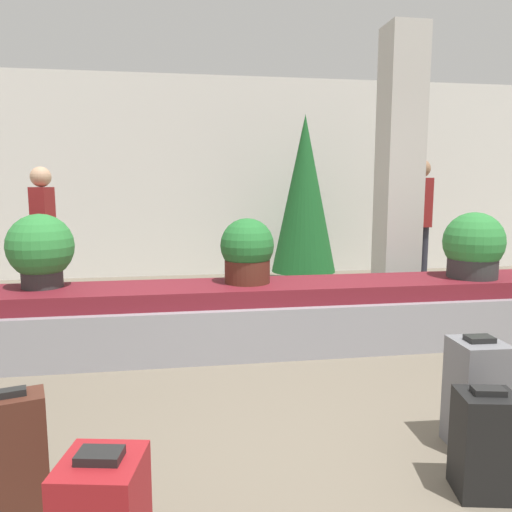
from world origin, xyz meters
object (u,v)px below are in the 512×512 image
(potted_plant_0, at_px, (473,247))
(potted_plant_2, at_px, (247,251))
(traveler_1, at_px, (44,225))
(decorated_tree, at_px, (304,194))
(suitcase_3, at_px, (9,459))
(suitcase_1, at_px, (485,444))
(suitcase_2, at_px, (476,395))
(pillar, at_px, (399,174))
(potted_plant_1, at_px, (41,250))
(traveler_2, at_px, (419,210))

(potted_plant_0, xyz_separation_m, potted_plant_2, (-2.17, 0.09, -0.01))
(traveler_1, bearing_deg, potted_plant_2, 59.72)
(potted_plant_2, distance_m, decorated_tree, 3.14)
(suitcase_3, distance_m, traveler_1, 4.15)
(potted_plant_2, relative_size, decorated_tree, 0.23)
(potted_plant_2, bearing_deg, suitcase_1, -71.41)
(potted_plant_2, xyz_separation_m, decorated_tree, (1.26, 2.84, 0.45))
(suitcase_1, relative_size, suitcase_3, 0.88)
(potted_plant_2, xyz_separation_m, traveler_1, (-2.17, 1.76, 0.13))
(suitcase_1, bearing_deg, suitcase_2, 74.20)
(decorated_tree, bearing_deg, pillar, -72.37)
(potted_plant_1, relative_size, potted_plant_2, 1.09)
(pillar, height_order, suitcase_2, pillar)
(pillar, distance_m, traveler_1, 4.16)
(suitcase_1, bearing_deg, potted_plant_2, 120.08)
(potted_plant_1, bearing_deg, traveler_2, 25.62)
(traveler_1, xyz_separation_m, decorated_tree, (3.43, 1.09, 0.33))
(suitcase_3, bearing_deg, potted_plant_1, 84.02)
(suitcase_1, height_order, traveler_2, traveler_2)
(pillar, relative_size, potted_plant_1, 5.01)
(potted_plant_1, distance_m, traveler_2, 5.10)
(suitcase_3, relative_size, traveler_1, 0.36)
(potted_plant_2, bearing_deg, traveler_1, 141.05)
(suitcase_2, distance_m, suitcase_3, 2.39)
(traveler_2, xyz_separation_m, decorated_tree, (-1.55, 0.57, 0.22))
(suitcase_3, distance_m, potted_plant_1, 2.44)
(potted_plant_0, height_order, decorated_tree, decorated_tree)
(traveler_1, relative_size, decorated_tree, 0.68)
(traveler_2, distance_m, decorated_tree, 1.66)
(traveler_1, distance_m, decorated_tree, 3.62)
(pillar, relative_size, suitcase_3, 5.26)
(suitcase_2, bearing_deg, potted_plant_2, 119.73)
(suitcase_2, height_order, traveler_1, traveler_1)
(potted_plant_0, distance_m, decorated_tree, 3.10)
(pillar, relative_size, potted_plant_0, 5.10)
(potted_plant_2, bearing_deg, suitcase_3, -121.29)
(suitcase_2, xyz_separation_m, potted_plant_0, (1.16, 1.91, 0.58))
(traveler_2, bearing_deg, suitcase_3, -124.28)
(traveler_1, bearing_deg, suitcase_3, 20.03)
(suitcase_1, bearing_deg, potted_plant_0, 70.87)
(potted_plant_1, xyz_separation_m, potted_plant_2, (1.79, -0.07, -0.04))
(suitcase_1, distance_m, decorated_tree, 5.36)
(suitcase_1, height_order, decorated_tree, decorated_tree)
(potted_plant_0, height_order, traveler_2, traveler_2)
(pillar, height_order, decorated_tree, pillar)
(potted_plant_0, xyz_separation_m, traveler_2, (0.64, 2.36, 0.22))
(suitcase_3, bearing_deg, pillar, 28.46)
(potted_plant_1, relative_size, traveler_2, 0.35)
(potted_plant_1, distance_m, decorated_tree, 4.14)
(traveler_1, bearing_deg, suitcase_1, 44.34)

